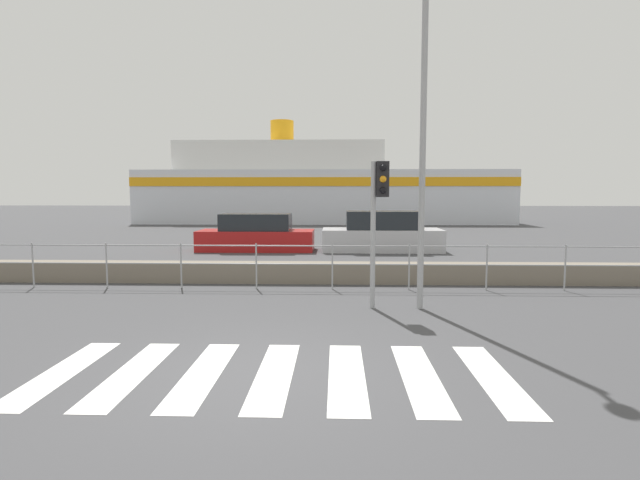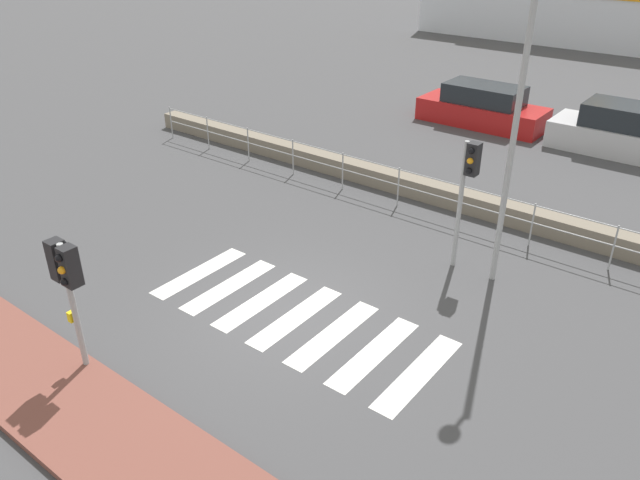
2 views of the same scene
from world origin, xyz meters
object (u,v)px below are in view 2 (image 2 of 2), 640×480
object	(u,v)px
traffic_light_far	(468,178)
parked_car_red	(482,108)
parked_car_silver	(627,134)
traffic_light_near	(66,274)
streetlamp	(518,91)

from	to	relation	value
traffic_light_far	parked_car_red	distance (m)	10.59
parked_car_silver	traffic_light_near	bearing A→B (deg)	-104.66
traffic_light_far	parked_car_silver	xyz separation A→B (m)	(0.94, 9.71, -1.44)
traffic_light_near	parked_car_red	size ratio (longest dim) A/B	0.54
streetlamp	parked_car_red	world-z (taller)	streetlamp
traffic_light_near	streetlamp	xyz separation A→B (m)	(4.25, 6.87, 2.15)
traffic_light_far	streetlamp	size ratio (longest dim) A/B	0.43
traffic_light_far	streetlamp	xyz separation A→B (m)	(0.82, -0.13, 1.95)
traffic_light_near	parked_car_red	distance (m)	16.77
traffic_light_near	parked_car_red	xyz separation A→B (m)	(-0.53, 16.72, -1.28)
traffic_light_near	traffic_light_far	world-z (taller)	traffic_light_far
streetlamp	parked_car_red	xyz separation A→B (m)	(-4.78, 9.84, -3.43)
traffic_light_far	parked_car_red	size ratio (longest dim) A/B	0.64
streetlamp	parked_car_red	bearing A→B (deg)	115.91
traffic_light_near	traffic_light_far	xyz separation A→B (m)	(3.43, 7.00, 0.20)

